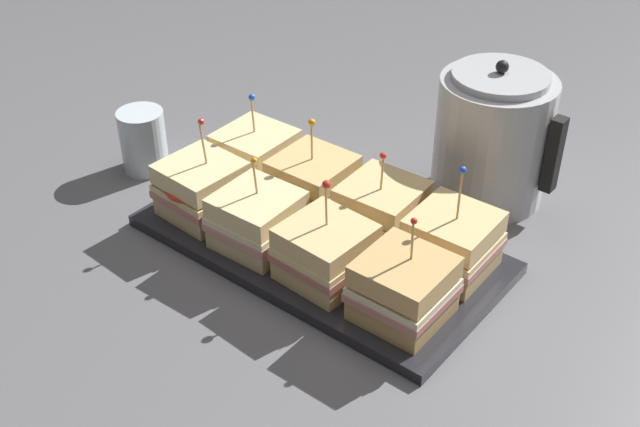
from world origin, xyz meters
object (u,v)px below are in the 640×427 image
at_px(sandwich_front_center_right, 326,252).
at_px(kettle_steel, 493,137).
at_px(serving_platter, 320,244).
at_px(sandwich_back_far_left, 256,157).
at_px(drinking_glass, 143,141).
at_px(sandwich_back_center_left, 313,184).
at_px(sandwich_back_far_right, 452,243).
at_px(sandwich_front_far_left, 202,189).
at_px(sandwich_front_far_right, 403,289).
at_px(sandwich_front_center_left, 257,220).
at_px(sandwich_back_center_right, 382,211).

distance_m(sandwich_front_center_right, kettle_steel, 0.36).
distance_m(serving_platter, sandwich_back_far_left, 0.20).
height_order(serving_platter, drinking_glass, drinking_glass).
xyz_separation_m(sandwich_back_center_left, sandwich_back_far_right, (0.25, 0.00, -0.00)).
xyz_separation_m(sandwich_front_far_left, sandwich_front_far_right, (0.37, -0.00, -0.00)).
xyz_separation_m(serving_platter, drinking_glass, (-0.38, -0.01, 0.05)).
bearing_deg(kettle_steel, sandwich_back_far_left, -143.78).
distance_m(sandwich_front_far_right, sandwich_back_far_left, 0.39).
distance_m(sandwich_front_center_left, sandwich_back_center_left, 0.12).
bearing_deg(sandwich_front_center_left, kettle_steel, 62.11).
bearing_deg(sandwich_front_far_left, sandwich_back_far_right, 18.16).
xyz_separation_m(sandwich_back_far_right, kettle_steel, (-0.06, 0.22, 0.05)).
bearing_deg(sandwich_front_center_left, serving_platter, 44.77).
bearing_deg(sandwich_back_center_right, sandwich_front_far_left, -153.68).
height_order(sandwich_back_far_left, sandwich_back_far_right, sandwich_back_far_right).
bearing_deg(sandwich_back_far_left, sandwich_back_far_right, -0.08).
relative_size(serving_platter, sandwich_back_far_right, 3.16).
bearing_deg(sandwich_front_center_right, sandwich_front_far_right, -0.01).
bearing_deg(sandwich_front_far_right, sandwich_back_far_right, 91.06).
bearing_deg(sandwich_front_far_left, sandwich_front_center_right, -0.85).
bearing_deg(serving_platter, sandwich_back_center_right, 44.92).
distance_m(sandwich_front_center_right, sandwich_back_center_left, 0.17).
xyz_separation_m(sandwich_front_far_left, sandwich_back_far_right, (0.37, 0.12, -0.00)).
bearing_deg(drinking_glass, sandwich_back_far_right, 7.21).
distance_m(sandwich_back_center_right, sandwich_back_far_right, 0.12).
distance_m(sandwich_front_far_right, sandwich_back_far_right, 0.13).
relative_size(sandwich_back_far_right, kettle_steel, 0.72).
bearing_deg(sandwich_back_center_right, sandwich_back_center_left, -177.21).
xyz_separation_m(sandwich_back_center_left, kettle_steel, (0.18, 0.23, 0.05)).
bearing_deg(sandwich_back_far_right, sandwich_back_far_left, 179.92).
bearing_deg(drinking_glass, sandwich_back_far_left, 20.37).
distance_m(sandwich_back_center_left, drinking_glass, 0.33).
bearing_deg(serving_platter, kettle_steel, 67.14).
xyz_separation_m(sandwich_front_far_left, sandwich_back_far_left, (0.00, 0.12, -0.00)).
xyz_separation_m(sandwich_front_center_left, sandwich_front_center_right, (0.13, 0.00, 0.00)).
distance_m(sandwich_back_far_left, sandwich_back_far_right, 0.37).
relative_size(serving_platter, sandwich_front_center_left, 3.75).
distance_m(sandwich_front_far_left, sandwich_back_center_right, 0.28).
bearing_deg(sandwich_front_center_left, sandwich_back_center_right, 44.85).
xyz_separation_m(serving_platter, kettle_steel, (0.12, 0.29, 0.10)).
bearing_deg(sandwich_back_center_left, sandwich_back_far_left, 177.85).
height_order(sandwich_back_far_left, kettle_steel, kettle_steel).
height_order(sandwich_front_far_left, sandwich_front_far_right, sandwich_front_far_left).
height_order(sandwich_front_far_left, sandwich_front_center_left, sandwich_front_far_left).
bearing_deg(sandwich_front_far_left, sandwich_back_center_right, 26.32).
relative_size(sandwich_front_far_left, sandwich_front_center_right, 1.06).
relative_size(serving_platter, sandwich_front_far_left, 3.28).
distance_m(sandwich_front_far_left, sandwich_front_center_right, 0.25).
height_order(serving_platter, sandwich_front_center_left, sandwich_front_center_left).
bearing_deg(sandwich_front_center_right, sandwich_back_center_left, 135.00).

